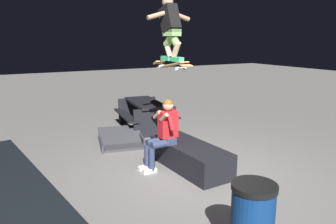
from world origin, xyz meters
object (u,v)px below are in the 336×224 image
(person_sitting_on_ledge, at_px, (163,131))
(skateboard, at_px, (172,65))
(kicker_ramp, at_px, (121,141))
(picnic_table_back, at_px, (145,111))
(skater_airborne, at_px, (170,26))
(ledge_box_main, at_px, (190,156))

(person_sitting_on_ledge, distance_m, skateboard, 1.22)
(kicker_ramp, relative_size, picnic_table_back, 0.72)
(person_sitting_on_ledge, distance_m, picnic_table_back, 2.79)
(skateboard, xyz_separation_m, picnic_table_back, (2.60, -0.66, -1.42))
(skater_airborne, distance_m, kicker_ramp, 3.05)
(skateboard, xyz_separation_m, kicker_ramp, (1.69, 0.39, -1.86))
(ledge_box_main, height_order, skateboard, skateboard)
(ledge_box_main, relative_size, kicker_ramp, 1.34)
(ledge_box_main, relative_size, skateboard, 1.73)
(person_sitting_on_ledge, relative_size, skater_airborne, 1.16)
(kicker_ramp, distance_m, picnic_table_back, 1.46)
(skater_airborne, bearing_deg, person_sitting_on_ledge, 116.65)
(ledge_box_main, xyz_separation_m, skateboard, (0.31, 0.21, 1.68))
(skater_airborne, height_order, picnic_table_back, skater_airborne)
(ledge_box_main, height_order, skater_airborne, skater_airborne)
(skateboard, height_order, picnic_table_back, skateboard)
(kicker_ramp, bearing_deg, picnic_table_back, -49.07)
(person_sitting_on_ledge, relative_size, skateboard, 1.26)
(skateboard, relative_size, skater_airborne, 0.92)
(picnic_table_back, bearing_deg, person_sitting_on_ledge, 161.84)
(person_sitting_on_ledge, xyz_separation_m, kicker_ramp, (1.73, 0.18, -0.66))
(skater_airborne, xyz_separation_m, picnic_table_back, (2.54, -0.66, -2.10))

